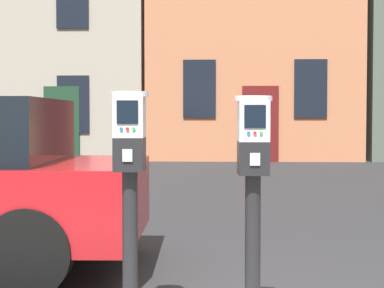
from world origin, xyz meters
TOP-DOWN VIEW (x-y plane):
  - parking_meter_near_kerb at (-0.11, -0.14)m, footprint 0.22×0.26m
  - parking_meter_twin_adjacent at (0.60, -0.14)m, footprint 0.22×0.26m

SIDE VIEW (x-z plane):
  - parking_meter_twin_adjacent at x=0.60m, z-range 0.38..1.63m
  - parking_meter_near_kerb at x=-0.11m, z-range 0.38..1.66m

